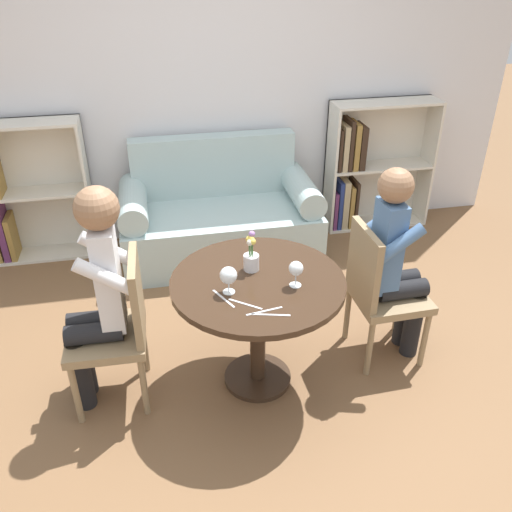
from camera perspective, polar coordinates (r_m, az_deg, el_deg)
name	(u,v)px	position (r m, az deg, el deg)	size (l,w,h in m)	color
ground_plane	(258,379)	(3.35, 0.17, -12.80)	(16.00, 16.00, 0.00)	brown
back_wall	(207,76)	(4.50, -5.17, 18.32)	(5.20, 0.05, 2.70)	silver
round_table	(258,301)	(2.99, 0.19, -4.76)	(0.95, 0.95, 0.72)	#382619
couch	(219,218)	(4.45, -3.88, 3.99)	(1.56, 0.80, 0.92)	#A8C1C1
bookshelf_left	(13,195)	(4.70, -24.18, 5.83)	(0.92, 0.28, 1.13)	silver
bookshelf_right	(365,168)	(4.92, 11.36, 9.08)	(0.92, 0.28, 1.13)	silver
chair_left	(119,325)	(3.04, -14.27, -7.08)	(0.43, 0.43, 0.90)	#937A56
chair_right	(379,288)	(3.32, 12.85, -3.34)	(0.43, 0.43, 0.90)	#937A56
person_left	(97,294)	(2.93, -16.42, -3.84)	(0.42, 0.35, 1.30)	black
person_right	(397,263)	(3.27, 14.59, -0.67)	(0.42, 0.35, 1.25)	black
wine_glass_left	(228,276)	(2.76, -2.92, -2.12)	(0.09, 0.09, 0.15)	white
wine_glass_right	(296,269)	(2.82, 4.23, -1.40)	(0.08, 0.08, 0.15)	white
flower_vase	(251,256)	(2.95, -0.51, -0.05)	(0.09, 0.09, 0.23)	silver
knife_left_setting	(272,315)	(2.65, 1.66, -6.19)	(0.19, 0.06, 0.00)	silver
fork_left_setting	(245,304)	(2.72, -1.14, -5.08)	(0.16, 0.13, 0.00)	silver
knife_right_setting	(264,311)	(2.68, 0.89, -5.82)	(0.19, 0.04, 0.00)	silver
fork_right_setting	(224,299)	(2.77, -3.43, -4.49)	(0.09, 0.18, 0.00)	silver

